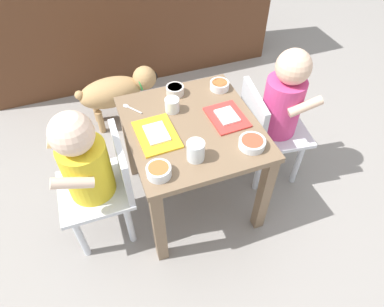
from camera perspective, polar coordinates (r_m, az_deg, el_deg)
The scene contains 15 objects.
ground_plane at distance 1.70m, azimuth 0.00°, elevation -7.02°, with size 7.00×7.00×0.00m, color gray.
kitchen_cabinet_back at distance 2.35m, azimuth -11.02°, elevation 23.35°, with size 1.85×0.37×0.92m, color #56331E.
dining_table at distance 1.41m, azimuth 0.00°, elevation 2.10°, with size 0.51×0.56×0.47m.
seated_child_left at distance 1.31m, azimuth -16.93°, elevation -1.92°, with size 0.28×0.28×0.67m.
seated_child_right at distance 1.55m, azimuth 14.50°, elevation 7.87°, with size 0.31×0.31×0.70m.
dog at distance 1.99m, azimuth -12.34°, elevation 10.21°, with size 0.47×0.20×0.32m.
food_tray_left at distance 1.31m, azimuth -5.92°, elevation 3.22°, with size 0.15×0.21×0.02m.
food_tray_right at distance 1.38m, azimuth 5.85°, elevation 6.11°, with size 0.14×0.18×0.02m.
water_cup_left at distance 1.20m, azimuth 0.61°, elevation 0.30°, with size 0.07×0.07×0.07m.
water_cup_right at distance 1.40m, azimuth -3.34°, elevation 7.96°, with size 0.06×0.06×0.06m.
veggie_bowl_near at distance 1.27m, azimuth 9.99°, elevation 1.75°, with size 0.10×0.10×0.03m.
veggie_bowl_far at distance 1.49m, azimuth -2.99°, elevation 10.51°, with size 0.08×0.08×0.04m.
cereal_bowl_left_side at distance 1.53m, azimuth 4.61°, elevation 11.30°, with size 0.08×0.08×0.03m.
cereal_bowl_right_side at distance 1.16m, azimuth -5.57°, elevation -2.91°, with size 0.09×0.09×0.04m.
spoon_by_left_tray at distance 1.44m, azimuth -10.23°, elevation 7.49°, with size 0.07×0.09×0.01m.
Camera 1 is at (-0.34, -0.93, 1.38)m, focal length 31.95 mm.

